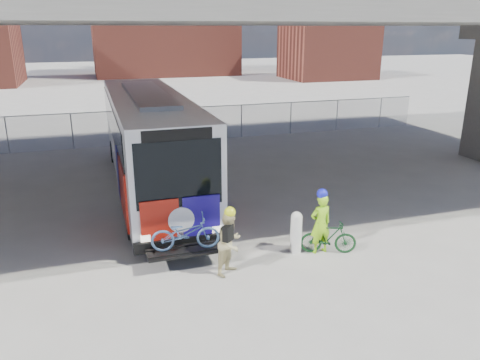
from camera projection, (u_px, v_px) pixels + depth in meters
name	position (u px, v px, depth m)	size (l,w,h in m)	color
ground	(238.00, 228.00, 14.46)	(160.00, 160.00, 0.00)	#9E9991
bus	(149.00, 134.00, 17.41)	(2.67, 12.96, 3.69)	silver
overpass	(202.00, 8.00, 16.05)	(40.00, 16.00, 7.95)	#605E59
chainlink_fence	(170.00, 116.00, 24.89)	(30.00, 0.06, 30.00)	gray
brick_buildings	(129.00, 32.00, 56.82)	(54.00, 22.00, 12.00)	brown
bollard	(296.00, 231.00, 12.69)	(0.31, 0.31, 1.19)	silver
cyclist_hivis	(321.00, 222.00, 12.61)	(0.64, 0.45, 1.84)	#9AED19
cyclist_tan	(230.00, 242.00, 11.54)	(1.00, 0.97, 1.78)	tan
bike_parked	(328.00, 238.00, 12.69)	(0.43, 1.52, 0.92)	#143F1D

